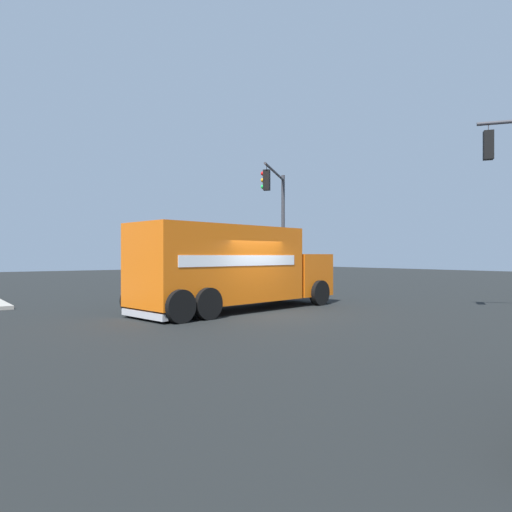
{
  "coord_description": "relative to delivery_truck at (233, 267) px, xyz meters",
  "views": [
    {
      "loc": [
        -12.28,
        9.55,
        2.0
      ],
      "look_at": [
        1.11,
        -0.5,
        1.98
      ],
      "focal_mm": 32.1,
      "sensor_mm": 36.0,
      "label": 1
    }
  ],
  "objects": [
    {
      "name": "ground_plane",
      "position": [
        -1.51,
        -0.23,
        -1.57
      ],
      "size": [
        100.0,
        100.0,
        0.0
      ],
      "primitive_type": "plane",
      "color": "black"
    },
    {
      "name": "delivery_truck",
      "position": [
        0.0,
        0.0,
        0.0
      ],
      "size": [
        3.9,
        8.63,
        3.03
      ],
      "color": "orange",
      "rests_on": "ground"
    },
    {
      "name": "traffic_light_secondary",
      "position": [
        4.84,
        -6.12,
        2.71
      ],
      "size": [
        3.17,
        3.79,
        6.49
      ],
      "color": "#38383D",
      "rests_on": "ground"
    }
  ]
}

